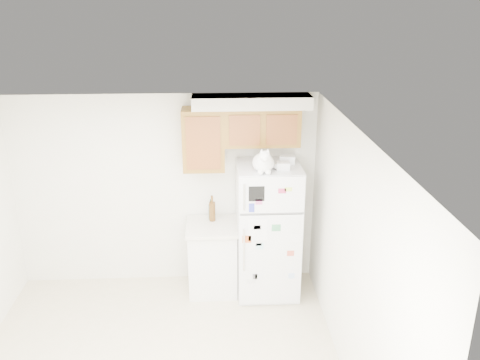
{
  "coord_description": "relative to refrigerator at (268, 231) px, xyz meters",
  "views": [
    {
      "loc": [
        0.62,
        -4.05,
        3.63
      ],
      "look_at": [
        0.92,
        1.55,
        1.55
      ],
      "focal_mm": 38.0,
      "sensor_mm": 36.0,
      "label": 1
    }
  ],
  "objects": [
    {
      "name": "storage_box_back",
      "position": [
        0.23,
        0.08,
        0.9
      ],
      "size": [
        0.2,
        0.17,
        0.1
      ],
      "primitive_type": "cube",
      "rotation": [
        0.0,
        0.0,
        -0.23
      ],
      "color": "white",
      "rests_on": "refrigerator"
    },
    {
      "name": "base_counter",
      "position": [
        -0.69,
        0.07,
        -0.39
      ],
      "size": [
        0.64,
        0.64,
        0.92
      ],
      "color": "white",
      "rests_on": "ground_plane"
    },
    {
      "name": "cat",
      "position": [
        -0.09,
        -0.21,
        0.97
      ],
      "size": [
        0.31,
        0.45,
        0.32
      ],
      "color": "white",
      "rests_on": "refrigerator"
    },
    {
      "name": "bottle_amber",
      "position": [
        -0.69,
        0.19,
        0.24
      ],
      "size": [
        0.08,
        0.08,
        0.34
      ],
      "primitive_type": null,
      "color": "#593814",
      "rests_on": "base_counter"
    },
    {
      "name": "room_shell",
      "position": [
        -1.15,
        -1.36,
        0.82
      ],
      "size": [
        3.84,
        4.04,
        2.52
      ],
      "color": "white",
      "rests_on": "ground_plane"
    },
    {
      "name": "refrigerator",
      "position": [
        0.0,
        0.0,
        0.0
      ],
      "size": [
        0.76,
        0.78,
        1.7
      ],
      "color": "white",
      "rests_on": "ground_plane"
    },
    {
      "name": "storage_box_front",
      "position": [
        0.14,
        -0.14,
        0.89
      ],
      "size": [
        0.16,
        0.12,
        0.09
      ],
      "primitive_type": "cube",
      "rotation": [
        0.0,
        0.0,
        -0.05
      ],
      "color": "white",
      "rests_on": "refrigerator"
    },
    {
      "name": "bottle_green",
      "position": [
        -0.7,
        0.24,
        0.2
      ],
      "size": [
        0.06,
        0.06,
        0.26
      ],
      "primitive_type": null,
      "color": "#19381E",
      "rests_on": "base_counter"
    }
  ]
}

